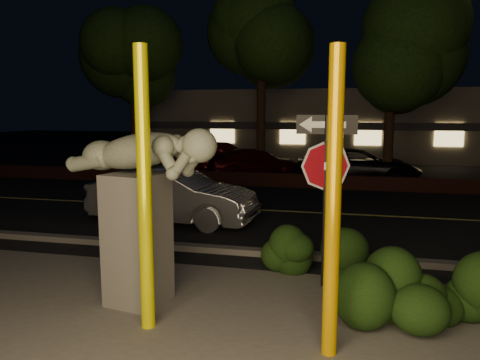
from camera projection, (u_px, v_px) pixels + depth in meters
name	position (u px, v px, depth m)	size (l,w,h in m)	color
ground	(316.00, 194.00, 15.83)	(90.00, 90.00, 0.00)	black
road	(308.00, 213.00, 12.94)	(80.00, 8.00, 0.01)	black
lane_marking	(308.00, 212.00, 12.94)	(80.00, 0.12, 0.01)	#C4BF4E
curb	(289.00, 254.00, 8.98)	(80.00, 0.25, 0.12)	#4C4944
brick_wall	(318.00, 181.00, 17.05)	(40.00, 0.35, 0.50)	#441D16
parking_lot	(326.00, 169.00, 22.57)	(40.00, 12.00, 0.01)	black
building	(333.00, 124.00, 29.98)	(22.00, 10.20, 4.00)	#72675B
tree_far_a	(133.00, 50.00, 19.75)	(4.60, 4.60, 7.43)	black
tree_far_b	(262.00, 28.00, 18.60)	(5.20, 5.20, 8.41)	black
tree_far_c	(394.00, 32.00, 17.14)	(4.80, 4.80, 7.84)	black
yellow_pole_left	(145.00, 192.00, 5.81)	(0.18, 0.18, 3.58)	#E6E001
yellow_pole_right	(333.00, 207.00, 5.14)	(0.17, 0.17, 3.49)	#E2A000
signpost	(326.00, 167.00, 7.20)	(0.93, 0.08, 2.73)	black
sculpture	(139.00, 197.00, 6.61)	(2.40, 1.08, 2.57)	#4C4944
hedge_center	(312.00, 252.00, 7.79)	(1.79, 0.84, 0.93)	black
hedge_right	(401.00, 283.00, 6.05)	(1.78, 0.95, 1.17)	black
silver_sedan	(173.00, 196.00, 11.67)	(1.46, 4.20, 1.38)	#A8A8AC
parked_car_red	(222.00, 156.00, 21.11)	(1.80, 4.49, 1.53)	maroon
parked_car_darkred	(258.00, 164.00, 19.52)	(1.73, 4.25, 1.23)	#3A0408
parked_car_dark	(358.00, 166.00, 18.41)	(2.19, 4.76, 1.32)	black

